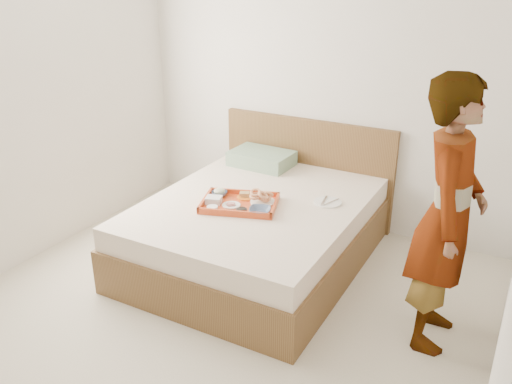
{
  "coord_description": "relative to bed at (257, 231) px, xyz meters",
  "views": [
    {
      "loc": [
        1.73,
        -2.36,
        2.23
      ],
      "look_at": [
        -0.05,
        0.9,
        0.65
      ],
      "focal_mm": 37.64,
      "sensor_mm": 36.0,
      "label": 1
    }
  ],
  "objects": [
    {
      "name": "salad_bowl",
      "position": [
        -0.28,
        -0.09,
        0.3
      ],
      "size": [
        0.16,
        0.16,
        0.04
      ],
      "primitive_type": "imported",
      "rotation": [
        0.0,
        0.0,
        0.32
      ],
      "color": "navy",
      "rests_on": "tray"
    },
    {
      "name": "headboard",
      "position": [
        0.0,
        0.97,
        0.21
      ],
      "size": [
        1.65,
        0.06,
        0.95
      ],
      "primitive_type": "cube",
      "color": "brown",
      "rests_on": "ground"
    },
    {
      "name": "dinner_plate",
      "position": [
        0.5,
        0.22,
        0.27
      ],
      "size": [
        0.25,
        0.25,
        0.01
      ],
      "primitive_type": "cylinder",
      "rotation": [
        0.0,
        0.0,
        -0.15
      ],
      "color": "white",
      "rests_on": "bed"
    },
    {
      "name": "person",
      "position": [
        1.46,
        -0.3,
        0.59
      ],
      "size": [
        0.44,
        0.64,
        1.71
      ],
      "primitive_type": "imported",
      "rotation": [
        0.0,
        0.0,
        1.62
      ],
      "color": "white",
      "rests_on": "ground"
    },
    {
      "name": "navy_bowl_big",
      "position": [
        0.15,
        -0.22,
        0.3
      ],
      "size": [
        0.2,
        0.2,
        0.04
      ],
      "primitive_type": "imported",
      "rotation": [
        0.0,
        0.0,
        0.32
      ],
      "color": "navy",
      "rests_on": "tray"
    },
    {
      "name": "meat_plate",
      "position": [
        -0.1,
        -0.21,
        0.29
      ],
      "size": [
        0.18,
        0.18,
        0.01
      ],
      "primitive_type": "cylinder",
      "rotation": [
        0.0,
        0.0,
        0.32
      ],
      "color": "white",
      "rests_on": "tray"
    },
    {
      "name": "plastic_tub",
      "position": [
        -0.25,
        -0.23,
        0.31
      ],
      "size": [
        0.14,
        0.13,
        0.05
      ],
      "primitive_type": "cube",
      "rotation": [
        0.0,
        0.0,
        0.32
      ],
      "color": "silver",
      "rests_on": "tray"
    },
    {
      "name": "sauce_dish",
      "position": [
        0.03,
        -0.28,
        0.3
      ],
      "size": [
        0.1,
        0.1,
        0.03
      ],
      "primitive_type": "cylinder",
      "rotation": [
        0.0,
        0.0,
        0.32
      ],
      "color": "black",
      "rests_on": "tray"
    },
    {
      "name": "pillow",
      "position": [
        -0.34,
        0.73,
        0.33
      ],
      "size": [
        0.56,
        0.39,
        0.13
      ],
      "primitive_type": "cube",
      "rotation": [
        0.0,
        0.0,
        -0.04
      ],
      "color": "gray",
      "rests_on": "bed"
    },
    {
      "name": "bread_plate",
      "position": [
        -0.08,
        -0.02,
        0.29
      ],
      "size": [
        0.17,
        0.17,
        0.01
      ],
      "primitive_type": "cylinder",
      "rotation": [
        0.0,
        0.0,
        0.32
      ],
      "color": "orange",
      "rests_on": "tray"
    },
    {
      "name": "ground",
      "position": [
        0.1,
        -1.0,
        -0.27
      ],
      "size": [
        3.5,
        4.0,
        0.01
      ],
      "primitive_type": "cube",
      "color": "beige",
      "rests_on": "ground"
    },
    {
      "name": "bed",
      "position": [
        0.0,
        0.0,
        0.0
      ],
      "size": [
        1.65,
        2.0,
        0.53
      ],
      "primitive_type": "cube",
      "color": "brown",
      "rests_on": "ground"
    },
    {
      "name": "prawn_plate",
      "position": [
        0.08,
        -0.04,
        0.29
      ],
      "size": [
        0.25,
        0.25,
        0.01
      ],
      "primitive_type": "cylinder",
      "rotation": [
        0.0,
        0.0,
        0.32
      ],
      "color": "white",
      "rests_on": "tray"
    },
    {
      "name": "tray",
      "position": [
        -0.06,
        -0.15,
        0.29
      ],
      "size": [
        0.66,
        0.57,
        0.05
      ],
      "primitive_type": "cube",
      "rotation": [
        0.0,
        0.0,
        0.32
      ],
      "color": "#D25927",
      "rests_on": "bed"
    },
    {
      "name": "wall_back",
      "position": [
        0.1,
        1.0,
        1.04
      ],
      "size": [
        3.5,
        0.01,
        2.6
      ],
      "primitive_type": "cube",
      "color": "silver",
      "rests_on": "ground"
    },
    {
      "name": "cheese_round",
      "position": [
        -0.19,
        -0.34,
        0.29
      ],
      "size": [
        0.1,
        0.1,
        0.03
      ],
      "primitive_type": "cylinder",
      "rotation": [
        0.0,
        0.0,
        0.32
      ],
      "color": "white",
      "rests_on": "tray"
    }
  ]
}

